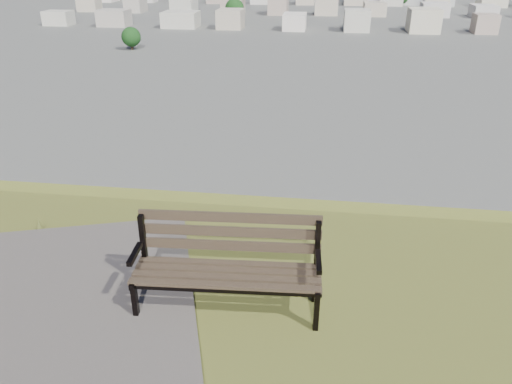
# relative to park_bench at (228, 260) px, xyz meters

# --- Properties ---
(park_bench) EXTENTS (1.76, 0.66, 0.91)m
(park_bench) POSITION_rel_park_bench_xyz_m (0.00, 0.00, 0.00)
(park_bench) COLOR #423726
(park_bench) RESTS_ON hilltop_mesa
(gravel_patch) EXTENTS (3.60, 4.30, 0.07)m
(gravel_patch) POSITION_rel_park_bench_xyz_m (-1.51, -0.60, -0.48)
(gravel_patch) COLOR #58524C
(gravel_patch) RESTS_ON hilltop_mesa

